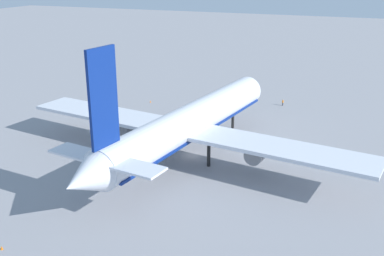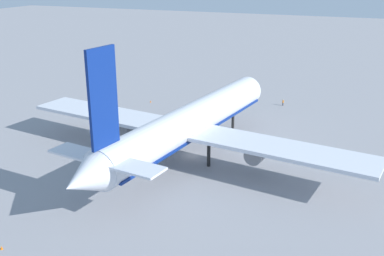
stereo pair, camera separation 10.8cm
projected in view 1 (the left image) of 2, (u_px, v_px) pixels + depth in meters
ground_plane at (192, 156)px, 94.79m from camera, size 600.00×600.00×0.00m
airliner at (189, 123)px, 91.27m from camera, size 68.76×74.86×26.37m
ground_worker_3 at (283, 103)px, 128.73m from camera, size 0.56×0.56×1.74m
traffic_cone_0 at (2, 248)px, 63.26m from camera, size 0.36×0.36×0.55m
traffic_cone_2 at (150, 101)px, 131.96m from camera, size 0.36×0.36×0.55m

